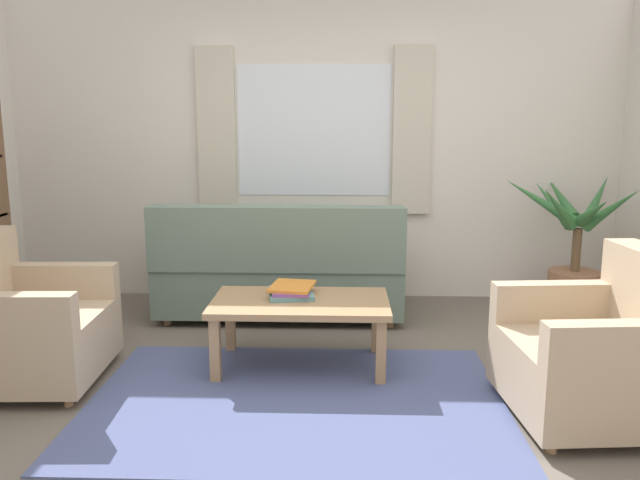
{
  "coord_description": "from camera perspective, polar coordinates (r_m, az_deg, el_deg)",
  "views": [
    {
      "loc": [
        0.25,
        -3.3,
        1.54
      ],
      "look_at": [
        0.11,
        0.7,
        0.79
      ],
      "focal_mm": 35.75,
      "sensor_mm": 36.0,
      "label": 1
    }
  ],
  "objects": [
    {
      "name": "book_stack_on_table",
      "position": [
        4.07,
        -2.57,
        -4.54
      ],
      "size": [
        0.32,
        0.36,
        0.07
      ],
      "color": "#5B8E93",
      "rests_on": "coffee_table"
    },
    {
      "name": "coffee_table",
      "position": [
        4.0,
        -1.77,
        -6.16
      ],
      "size": [
        1.1,
        0.64,
        0.44
      ],
      "color": "#A87F56",
      "rests_on": "ground_plane"
    },
    {
      "name": "armchair_left",
      "position": [
        4.18,
        -25.19,
        -6.86
      ],
      "size": [
        0.86,
        0.88,
        0.88
      ],
      "rotation": [
        0.0,
        0.0,
        1.61
      ],
      "color": "tan",
      "rests_on": "ground_plane"
    },
    {
      "name": "couch",
      "position": [
        5.03,
        -3.58,
        -2.83
      ],
      "size": [
        1.9,
        0.82,
        0.92
      ],
      "rotation": [
        0.0,
        0.0,
        3.14
      ],
      "color": "slate",
      "rests_on": "ground_plane"
    },
    {
      "name": "wall_back",
      "position": [
        5.57,
        -0.52,
        8.21
      ],
      "size": [
        5.32,
        0.12,
        2.6
      ],
      "primitive_type": "cube",
      "color": "silver",
      "rests_on": "ground_plane"
    },
    {
      "name": "window_with_curtains",
      "position": [
        5.48,
        -0.57,
        9.74
      ],
      "size": [
        1.98,
        0.07,
        1.4
      ],
      "color": "white"
    },
    {
      "name": "potted_plant",
      "position": [
        5.45,
        21.81,
        -1.29
      ],
      "size": [
        1.04,
        1.07,
        1.14
      ],
      "color": "#9E6B4C",
      "rests_on": "ground_plane"
    },
    {
      "name": "ground_plane",
      "position": [
        3.65,
        -2.12,
        -14.29
      ],
      "size": [
        6.24,
        6.24,
        0.0
      ],
      "primitive_type": "plane",
      "color": "#6B6056"
    },
    {
      "name": "area_rug",
      "position": [
        3.65,
        -2.12,
        -14.2
      ],
      "size": [
        2.3,
        1.63,
        0.01
      ],
      "primitive_type": "cube",
      "color": "#4C5684",
      "rests_on": "ground_plane"
    },
    {
      "name": "armchair_right",
      "position": [
        3.65,
        23.92,
        -9.26
      ],
      "size": [
        0.89,
        0.91,
        0.88
      ],
      "rotation": [
        0.0,
        0.0,
        -1.49
      ],
      "color": "tan",
      "rests_on": "ground_plane"
    }
  ]
}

